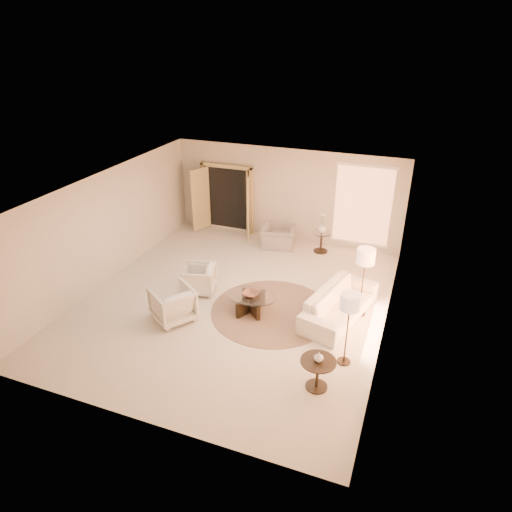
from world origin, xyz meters
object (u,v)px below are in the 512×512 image
(side_table, at_px, (321,240))
(side_vase, at_px, (322,228))
(sofa, at_px, (340,304))
(armchair_left, at_px, (199,278))
(accent_chair, at_px, (278,234))
(coffee_table, at_px, (251,302))
(bowl, at_px, (251,294))
(armchair_right, at_px, (173,302))
(floor_lamp_near, at_px, (366,259))
(end_table, at_px, (318,369))
(floor_lamp_far, at_px, (350,305))
(end_vase, at_px, (319,357))

(side_table, distance_m, side_vase, 0.37)
(sofa, relative_size, armchair_left, 3.04)
(accent_chair, distance_m, coffee_table, 3.54)
(coffee_table, relative_size, bowl, 3.71)
(armchair_right, height_order, floor_lamp_near, floor_lamp_near)
(armchair_right, xyz_separation_m, side_table, (2.29, 4.56, -0.06))
(end_table, xyz_separation_m, side_table, (-1.27, 5.56, -0.05))
(armchair_left, distance_m, armchair_right, 1.28)
(sofa, bearing_deg, bowl, 118.88)
(coffee_table, bearing_deg, side_table, 78.14)
(side_table, height_order, side_vase, side_vase)
(side_table, bearing_deg, floor_lamp_near, -60.80)
(sofa, height_order, coffee_table, sofa)
(coffee_table, height_order, bowl, bowl)
(floor_lamp_near, bearing_deg, floor_lamp_far, -90.00)
(accent_chair, height_order, side_table, accent_chair)
(armchair_right, height_order, end_table, armchair_right)
(floor_lamp_far, height_order, bowl, floor_lamp_far)
(accent_chair, distance_m, bowl, 3.54)
(end_vase, xyz_separation_m, side_vase, (-1.27, 5.56, 0.05))
(side_table, xyz_separation_m, side_vase, (0.00, 0.00, 0.37))
(armchair_left, relative_size, end_vase, 4.31)
(accent_chair, bearing_deg, end_vase, 103.95)
(sofa, distance_m, floor_lamp_far, 1.88)
(end_table, bearing_deg, armchair_right, 164.30)
(end_table, bearing_deg, coffee_table, 137.12)
(sofa, height_order, floor_lamp_near, floor_lamp_near)
(armchair_left, xyz_separation_m, side_vase, (2.30, 3.29, 0.36))
(armchair_left, height_order, coffee_table, armchair_left)
(armchair_left, relative_size, end_table, 1.20)
(accent_chair, xyz_separation_m, side_vase, (1.27, 0.17, 0.32))
(floor_lamp_near, bearing_deg, end_vase, -97.08)
(floor_lamp_near, bearing_deg, accent_chair, 136.74)
(armchair_right, bearing_deg, side_table, -171.93)
(accent_chair, distance_m, side_vase, 1.32)
(armchair_left, relative_size, accent_chair, 0.80)
(armchair_left, distance_m, side_table, 4.01)
(accent_chair, bearing_deg, sofa, 118.18)
(end_table, xyz_separation_m, floor_lamp_far, (0.34, 0.87, 0.92))
(accent_chair, bearing_deg, floor_lamp_near, 125.55)
(sofa, relative_size, end_table, 3.64)
(floor_lamp_far, relative_size, side_vase, 6.06)
(end_vase, distance_m, side_vase, 5.70)
(bowl, bearing_deg, side_table, 78.14)
(coffee_table, relative_size, end_vase, 7.53)
(bowl, bearing_deg, floor_lamp_far, -23.23)
(armchair_left, xyz_separation_m, coffee_table, (1.53, -0.38, -0.12))
(end_table, xyz_separation_m, bowl, (-2.04, 1.89, 0.05))
(armchair_right, xyz_separation_m, side_vase, (2.29, 4.56, 0.31))
(sofa, bearing_deg, side_table, 34.46)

